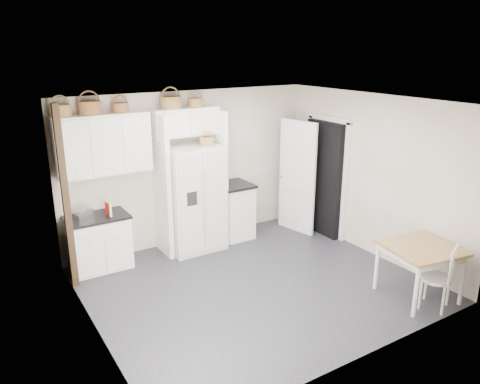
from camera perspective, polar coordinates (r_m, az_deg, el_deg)
floor at (r=6.89m, az=1.80°, el=-11.18°), size 4.50×4.50×0.00m
ceiling at (r=6.09m, az=2.03°, el=10.83°), size 4.50×4.50×0.00m
wall_back at (r=8.04m, az=-6.05°, el=2.95°), size 4.50×0.00×4.50m
wall_left at (r=5.52m, az=-17.97°, el=-4.71°), size 0.00×4.00×4.00m
wall_right at (r=7.80m, az=15.78°, el=1.92°), size 0.00×4.00×4.00m
refrigerator at (r=7.77m, az=-5.74°, el=-0.78°), size 0.91×0.73×1.76m
base_cab_left at (r=7.50m, az=-16.79°, el=-6.04°), size 0.88×0.56×0.82m
base_cab_right at (r=8.34m, az=-0.79°, el=-2.37°), size 0.54×0.65×0.95m
dining_table at (r=6.86m, az=20.94°, el=-9.05°), size 1.03×1.03×0.74m
windsor_chair at (r=6.66m, az=22.82°, el=-9.64°), size 0.53×0.51×0.84m
counter_left at (r=7.34m, az=-17.08°, el=-2.99°), size 0.92×0.59×0.04m
counter_right at (r=8.19m, az=-0.80°, el=0.89°), size 0.58×0.69×0.04m
toaster at (r=7.24m, az=-18.47°, el=-2.58°), size 0.25×0.18×0.16m
cookbook_red at (r=7.27m, az=-15.77°, el=-2.04°), size 0.05×0.14×0.21m
cookbook_cream at (r=7.27m, az=-15.74°, el=-2.00°), size 0.06×0.15×0.22m
basket_upper_a at (r=7.03m, az=-21.05°, el=9.22°), size 0.29×0.29×0.17m
basket_upper_b at (r=7.11m, az=-17.84°, el=9.74°), size 0.33×0.33×0.19m
basket_upper_c at (r=7.24m, az=-14.38°, el=9.94°), size 0.25×0.25×0.14m
basket_bridge_a at (r=7.52m, az=-8.45°, el=10.73°), size 0.34×0.34×0.19m
basket_bridge_b at (r=7.71m, az=-5.44°, el=10.81°), size 0.24×0.24×0.14m
basket_fridge_b at (r=7.55m, az=-4.07°, el=6.12°), size 0.24×0.24×0.13m
upper_cabinet at (r=7.24m, az=-16.37°, el=5.58°), size 1.40×0.34×0.90m
bridge_cabinet at (r=7.66m, az=-6.70°, el=8.51°), size 1.12×0.34×0.45m
fridge_panel_left at (r=7.56m, az=-9.50°, el=0.67°), size 0.08×0.60×2.30m
fridge_panel_right at (r=7.98m, az=-2.75°, el=1.80°), size 0.08×0.60×2.30m
trim_post at (r=6.78m, az=-20.47°, el=-0.86°), size 0.09×0.09×2.60m
doorway_void at (r=8.49m, az=10.28°, el=1.62°), size 0.18×0.85×2.05m
door_slab at (r=8.51m, az=6.97°, el=1.80°), size 0.21×0.79×2.05m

